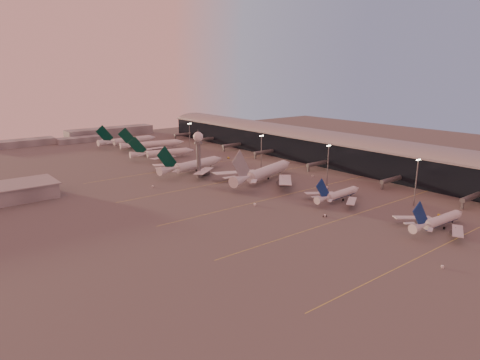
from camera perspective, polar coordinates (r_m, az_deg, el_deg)
ground at (r=191.07m, az=13.37°, el=-6.65°), size 700.00×700.00×0.00m
taxiway_markings at (r=247.46m, az=7.57°, el=-1.53°), size 180.00×185.25×0.02m
terminal at (r=336.95m, az=10.29°, el=4.44°), size 57.00×362.00×23.04m
radar_tower at (r=275.77m, az=-5.58°, el=4.63°), size 6.40×6.40×31.10m
mast_a at (r=233.87m, az=22.45°, el=0.03°), size 3.60×0.56×25.00m
mast_b at (r=261.68m, az=11.65°, el=2.27°), size 3.60×0.56×25.00m
mast_c at (r=295.90m, az=2.86°, el=3.93°), size 3.60×0.56×25.00m
mast_d at (r=366.40m, az=-6.73°, el=5.87°), size 3.60×0.56×25.00m
distant_horizon at (r=461.63m, az=-19.86°, el=5.63°), size 165.00×37.50×9.00m
narrowbody_near at (r=205.83m, az=24.93°, el=-5.16°), size 40.57×32.36×15.85m
narrowbody_mid at (r=232.07m, az=13.02°, el=-2.06°), size 39.10×31.13×15.27m
widebody_white at (r=267.00m, az=3.27°, el=0.69°), size 67.08×52.90×24.45m
greentail_a at (r=291.97m, az=-6.31°, el=1.73°), size 58.73×46.94×21.60m
greentail_b at (r=341.99m, az=-10.21°, el=3.37°), size 52.38×41.94×19.17m
greentail_c at (r=381.04m, az=-11.46°, el=4.48°), size 57.99×46.46×21.19m
greentail_d at (r=406.90m, az=-14.67°, el=4.92°), size 58.63×47.24×21.28m
gsv_truck_a at (r=168.92m, az=25.38°, el=-10.22°), size 4.84×3.99×1.89m
gsv_catering_a at (r=224.26m, az=25.04°, el=-3.88°), size 5.95×4.06×4.48m
gsv_tug_mid at (r=207.38m, az=11.25°, el=-4.69°), size 3.82×4.23×1.04m
gsv_truck_b at (r=256.35m, az=11.57°, el=-0.86°), size 6.14×2.99×2.38m
gsv_truck_c at (r=220.22m, az=1.97°, el=-3.07°), size 5.31×6.47×2.53m
gsv_catering_b at (r=283.31m, az=9.69°, el=0.81°), size 4.88×3.59×3.67m
gsv_tug_far at (r=274.53m, az=0.79°, el=0.28°), size 3.26×3.60×0.88m
gsv_truck_d at (r=259.59m, az=-11.58°, el=-0.71°), size 3.70×5.29×2.02m
gsv_tug_hangar at (r=337.64m, az=-1.55°, el=2.96°), size 3.69×2.54×0.98m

